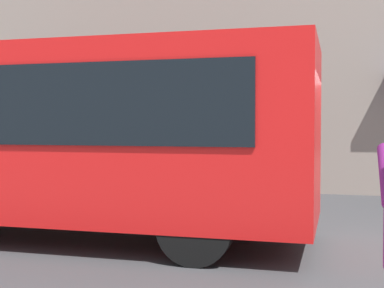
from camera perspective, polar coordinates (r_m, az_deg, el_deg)
The scene contains 2 objects.
ground_plane at distance 8.21m, azimuth 14.27°, elevation -10.83°, with size 60.00×60.00×0.00m, color #38383A.
red_bus at distance 9.05m, azimuth -16.58°, elevation 1.08°, with size 9.05×2.54×3.08m.
Camera 1 is at (-0.14, 8.01, 1.82)m, focal length 49.79 mm.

